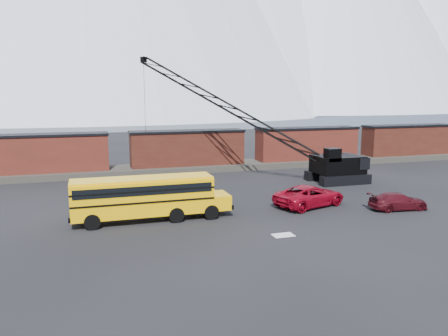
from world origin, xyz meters
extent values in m
plane|color=black|center=(0.00, 0.00, 0.00)|extent=(160.00, 160.00, 0.00)
cone|color=white|center=(260.00, 285.00, 72.00)|extent=(220.00, 220.00, 150.00)
cone|color=white|center=(40.00, 320.00, 76.80)|extent=(240.00, 240.00, 160.00)
cube|color=white|center=(0.00, 340.00, 12.00)|extent=(800.00, 80.00, 24.00)
cube|color=#443F38|center=(0.00, 22.00, 0.35)|extent=(120.00, 5.00, 0.70)
cube|color=#461B14|center=(-16.00, 22.00, 2.70)|extent=(13.50, 2.90, 4.00)
cube|color=black|center=(-16.00, 22.00, 4.75)|extent=(13.70, 3.10, 0.25)
cube|color=black|center=(-20.20, 22.00, 1.00)|extent=(2.20, 2.40, 0.60)
cube|color=black|center=(-11.80, 22.00, 1.00)|extent=(2.20, 2.40, 0.60)
cube|color=#491D14|center=(0.00, 22.00, 2.70)|extent=(13.50, 2.90, 4.00)
cube|color=black|center=(0.00, 22.00, 4.75)|extent=(13.70, 3.10, 0.25)
cube|color=black|center=(-4.20, 22.00, 1.00)|extent=(2.20, 2.40, 0.60)
cube|color=black|center=(4.20, 22.00, 1.00)|extent=(2.20, 2.40, 0.60)
cube|color=#461B14|center=(16.00, 22.00, 2.70)|extent=(13.50, 2.90, 4.00)
cube|color=black|center=(16.00, 22.00, 4.75)|extent=(13.70, 3.10, 0.25)
cube|color=black|center=(11.80, 22.00, 1.00)|extent=(2.20, 2.40, 0.60)
cube|color=black|center=(20.20, 22.00, 1.00)|extent=(2.20, 2.40, 0.60)
cube|color=#491D14|center=(32.00, 22.00, 2.70)|extent=(13.50, 2.90, 4.00)
cube|color=black|center=(32.00, 22.00, 4.75)|extent=(13.70, 3.10, 0.25)
cube|color=black|center=(27.80, 22.00, 1.00)|extent=(2.20, 2.40, 0.60)
cube|color=black|center=(36.20, 22.00, 1.00)|extent=(2.20, 2.40, 0.60)
cube|color=silver|center=(0.50, -4.00, 0.01)|extent=(1.40, 0.90, 0.02)
cube|color=#F6B105|center=(-7.78, 2.09, 1.80)|extent=(10.00, 2.50, 2.50)
cube|color=#F6B105|center=(-2.18, 2.09, 1.10)|extent=(1.60, 2.30, 1.10)
cube|color=#F6B105|center=(-7.78, 2.09, 3.10)|extent=(10.00, 2.30, 0.18)
cube|color=black|center=(-7.78, 0.83, 2.50)|extent=(9.60, 0.05, 0.65)
cube|color=black|center=(-7.78, 3.35, 2.50)|extent=(9.60, 0.05, 0.65)
cube|color=black|center=(-1.33, 2.09, 0.80)|extent=(0.15, 2.45, 0.35)
cube|color=black|center=(-12.83, 2.09, 0.80)|extent=(0.15, 2.50, 0.35)
cylinder|color=black|center=(-11.38, 0.94, 0.55)|extent=(1.10, 0.35, 1.10)
cylinder|color=black|center=(-11.38, 3.24, 0.55)|extent=(1.10, 0.35, 1.10)
cylinder|color=black|center=(-5.58, 0.94, 0.55)|extent=(1.10, 0.35, 1.10)
cylinder|color=black|center=(-5.58, 3.24, 0.55)|extent=(1.10, 0.35, 1.10)
cylinder|color=black|center=(-2.98, 0.94, 0.55)|extent=(1.10, 0.35, 1.10)
cylinder|color=black|center=(-2.98, 3.24, 0.55)|extent=(1.10, 0.35, 1.10)
imported|color=maroon|center=(5.82, 2.31, 0.87)|extent=(6.85, 4.64, 1.74)
imported|color=#430C13|center=(12.01, -0.82, 0.68)|extent=(4.86, 2.41, 1.36)
cube|color=black|center=(13.44, 8.84, 0.50)|extent=(5.50, 1.00, 1.00)
cube|color=black|center=(13.44, 12.04, 0.50)|extent=(5.50, 1.00, 1.00)
cube|color=black|center=(13.44, 10.44, 1.90)|extent=(4.80, 3.60, 1.80)
cube|color=black|center=(15.44, 10.44, 2.10)|extent=(1.20, 3.80, 1.20)
cube|color=black|center=(12.04, 9.24, 3.10)|extent=(1.40, 1.20, 1.30)
cube|color=black|center=(12.04, 8.69, 3.10)|extent=(1.20, 0.06, 0.90)
cube|color=black|center=(-5.09, 20.76, 12.87)|extent=(0.70, 0.50, 0.60)
cylinder|color=black|center=(-5.09, 20.76, 6.44)|extent=(0.04, 0.04, 12.57)
cube|color=black|center=(-5.09, 20.76, 0.35)|extent=(0.25, 0.25, 0.50)
camera|label=1|loc=(-11.39, -28.96, 9.09)|focal=35.00mm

